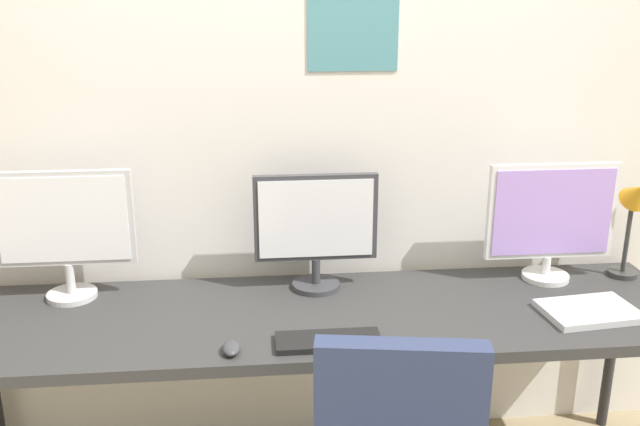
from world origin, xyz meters
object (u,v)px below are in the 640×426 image
Objects in this scene: monitor_center at (316,226)px; computer_mouse at (231,348)px; keyboard_main at (328,341)px; laptop_closed at (589,311)px; monitor_left at (64,227)px; desk_lamp at (635,210)px; monitor_right at (551,218)px; desk at (321,324)px.

computer_mouse is at bearing -123.28° from monitor_center.
laptop_closed is at bearing 7.48° from keyboard_main.
monitor_left reaches higher than monitor_center.
monitor_left reaches higher than laptop_closed.
monitor_center reaches higher than desk_lamp.
monitor_left is at bearing -180.00° from monitor_right.
desk_lamp is (1.21, 0.19, 0.33)m from desk.
monitor_left is 0.99× the size of monitor_right.
monitor_center is 4.75× the size of computer_mouse.
keyboard_main is at bearing -178.84° from laptop_closed.
monitor_center is 1.09× the size of desk_lamp.
monitor_left reaches higher than desk.
monitor_left is 0.80m from computer_mouse.
monitor_left reaches higher than computer_mouse.
desk is 7.76× the size of keyboard_main.
keyboard_main is 3.53× the size of computer_mouse.
desk is 6.28× the size of desk_lamp.
keyboard_main is (0.00, -0.44, -0.24)m from monitor_center.
monitor_left is 1.45× the size of keyboard_main.
monitor_left is at bearing 163.74° from laptop_closed.
monitor_right is (1.80, 0.00, -0.02)m from monitor_left.
computer_mouse is at bearing -38.38° from monitor_left.
computer_mouse reaches higher than desk.
monitor_center reaches higher than laptop_closed.
monitor_left is at bearing 153.83° from keyboard_main.
monitor_left is 2.11m from desk_lamp.
monitor_right is 5.19× the size of computer_mouse.
laptop_closed is (0.93, -0.11, 0.06)m from desk.
monitor_center is at bearing -180.00° from monitor_right.
monitor_center is at bearing 56.72° from computer_mouse.
monitor_left is at bearing 180.00° from monitor_center.
laptop_closed is at bearing -84.96° from monitor_right.
laptop_closed is (-0.29, -0.29, -0.27)m from desk_lamp.
desk_lamp is 1.61m from computer_mouse.
monitor_right is at bearing 0.00° from monitor_center.
monitor_center is 0.61m from computer_mouse.
monitor_center is at bearing -0.00° from monitor_left.
computer_mouse is (-0.31, -0.03, 0.01)m from keyboard_main.
monitor_right is at bearing 21.22° from computer_mouse.
computer_mouse is 0.30× the size of laptop_closed.
laptop_closed is (1.24, 0.15, -0.00)m from computer_mouse.
laptop_closed is at bearing 6.85° from computer_mouse.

